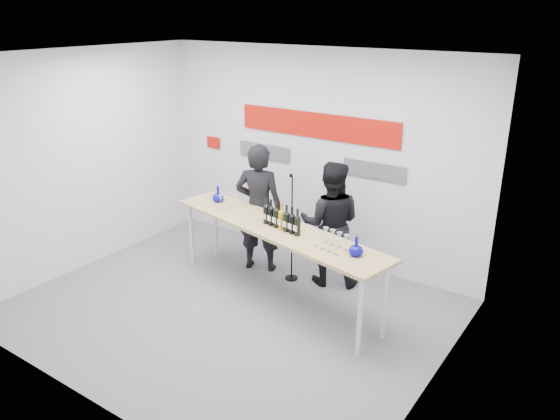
{
  "coord_description": "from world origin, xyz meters",
  "views": [
    {
      "loc": [
        3.82,
        -4.43,
        3.47
      ],
      "look_at": [
        0.27,
        0.7,
        1.15
      ],
      "focal_mm": 35.0,
      "sensor_mm": 36.0,
      "label": 1
    }
  ],
  "objects": [
    {
      "name": "decanter_left",
      "position": [
        -0.9,
        0.9,
        1.08
      ],
      "size": [
        0.16,
        0.16,
        0.21
      ],
      "primitive_type": null,
      "color": "#080789",
      "rests_on": "tasting_table"
    },
    {
      "name": "glasses_right",
      "position": [
        1.15,
        0.42,
        1.06
      ],
      "size": [
        0.39,
        0.28,
        0.18
      ],
      "color": "silver",
      "rests_on": "tasting_table"
    },
    {
      "name": "presenter_right",
      "position": [
        0.62,
        1.35,
        0.84
      ],
      "size": [
        1.0,
        0.92,
        1.67
      ],
      "primitive_type": "imported",
      "rotation": [
        0.0,
        0.0,
        3.58
      ],
      "color": "black",
      "rests_on": "ground"
    },
    {
      "name": "back_wall",
      "position": [
        0.0,
        2.0,
        1.5
      ],
      "size": [
        5.0,
        0.04,
        3.0
      ],
      "primitive_type": "cube",
      "color": "silver",
      "rests_on": "ground"
    },
    {
      "name": "ground",
      "position": [
        0.0,
        0.0,
        0.0
      ],
      "size": [
        5.0,
        5.0,
        0.0
      ],
      "primitive_type": "plane",
      "color": "slate",
      "rests_on": "ground"
    },
    {
      "name": "wine_bottles",
      "position": [
        0.38,
        0.57,
        1.13
      ],
      "size": [
        0.62,
        0.2,
        0.33
      ],
      "rotation": [
        0.0,
        0.0,
        -0.2
      ],
      "color": "black",
      "rests_on": "tasting_table"
    },
    {
      "name": "tasting_table",
      "position": [
        0.27,
        0.6,
        0.9
      ],
      "size": [
        3.3,
        1.29,
        0.97
      ],
      "rotation": [
        0.0,
        0.0,
        -0.2
      ],
      "color": "#DCBE76",
      "rests_on": "ground"
    },
    {
      "name": "decanter_right",
      "position": [
        1.46,
        0.41,
        1.08
      ],
      "size": [
        0.16,
        0.16,
        0.21
      ],
      "primitive_type": null,
      "color": "#080789",
      "rests_on": "tasting_table"
    },
    {
      "name": "presenter_left",
      "position": [
        -0.39,
        1.15,
        0.9
      ],
      "size": [
        0.77,
        0.63,
        1.8
      ],
      "primitive_type": "imported",
      "rotation": [
        0.0,
        0.0,
        3.5
      ],
      "color": "black",
      "rests_on": "ground"
    },
    {
      "name": "glasses_left",
      "position": [
        -0.63,
        0.79,
        1.06
      ],
      "size": [
        0.19,
        0.24,
        0.18
      ],
      "color": "silver",
      "rests_on": "tasting_table"
    },
    {
      "name": "signage",
      "position": [
        -0.06,
        1.97,
        1.81
      ],
      "size": [
        3.38,
        0.02,
        0.79
      ],
      "color": "#B61307",
      "rests_on": "back_wall"
    },
    {
      "name": "mic_stand",
      "position": [
        0.17,
        1.12,
        0.46
      ],
      "size": [
        0.17,
        0.17,
        1.5
      ],
      "rotation": [
        0.0,
        0.0,
        -0.15
      ],
      "color": "black",
      "rests_on": "ground"
    }
  ]
}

